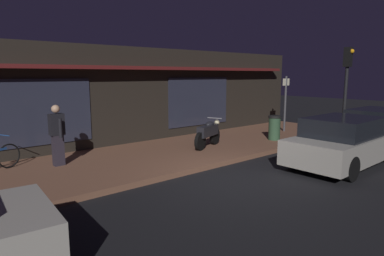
{
  "coord_description": "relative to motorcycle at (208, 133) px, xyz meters",
  "views": [
    {
      "loc": [
        -6.09,
        -5.57,
        2.63
      ],
      "look_at": [
        0.63,
        2.4,
        0.95
      ],
      "focal_mm": 31.25,
      "sensor_mm": 36.0,
      "label": 1
    }
  ],
  "objects": [
    {
      "name": "ground_plane",
      "position": [
        -1.6,
        -2.69,
        -0.65
      ],
      "size": [
        60.0,
        60.0,
        0.0
      ],
      "primitive_type": "plane",
      "color": "black"
    },
    {
      "name": "sidewalk_slab",
      "position": [
        -1.6,
        0.31,
        -0.57
      ],
      "size": [
        18.0,
        4.0,
        0.15
      ],
      "primitive_type": "cube",
      "color": "brown",
      "rests_on": "ground_plane"
    },
    {
      "name": "storefront_building",
      "position": [
        -1.6,
        3.7,
        1.16
      ],
      "size": [
        18.0,
        3.3,
        3.6
      ],
      "color": "black",
      "rests_on": "ground_plane"
    },
    {
      "name": "motorcycle",
      "position": [
        0.0,
        0.0,
        0.0
      ],
      "size": [
        1.64,
        0.79,
        0.97
      ],
      "color": "black",
      "rests_on": "sidewalk_slab"
    },
    {
      "name": "person_photographer",
      "position": [
        -4.74,
        0.93,
        0.38
      ],
      "size": [
        0.39,
        0.61,
        1.67
      ],
      "color": "#28232D",
      "rests_on": "sidewalk_slab"
    },
    {
      "name": "sign_post",
      "position": [
        4.79,
        0.24,
        0.86
      ],
      "size": [
        0.44,
        0.09,
        2.4
      ],
      "color": "#47474C",
      "rests_on": "sidewalk_slab"
    },
    {
      "name": "trash_bin",
      "position": [
        2.82,
        -0.67,
        -0.03
      ],
      "size": [
        0.48,
        0.48,
        0.93
      ],
      "color": "#2D4C33",
      "rests_on": "sidewalk_slab"
    },
    {
      "name": "traffic_light_pole",
      "position": [
        4.63,
        -2.45,
        1.83
      ],
      "size": [
        0.24,
        0.33,
        3.6
      ],
      "color": "black",
      "rests_on": "ground_plane"
    },
    {
      "name": "parked_car_far",
      "position": [
        1.76,
        -3.86,
        0.06
      ],
      "size": [
        4.13,
        1.84,
        1.42
      ],
      "color": "black",
      "rests_on": "ground_plane"
    },
    {
      "name": "parked_car_across",
      "position": [
        5.01,
        -3.59,
        0.06
      ],
      "size": [
        4.12,
        1.82,
        1.42
      ],
      "color": "black",
      "rests_on": "ground_plane"
    }
  ]
}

